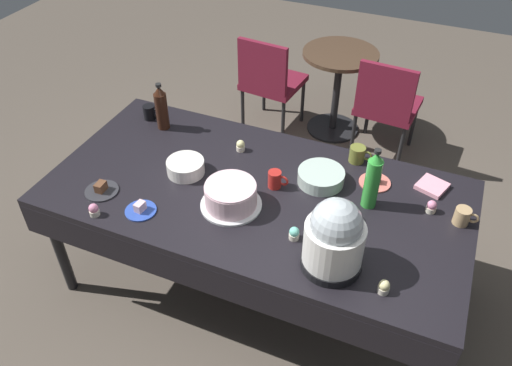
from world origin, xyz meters
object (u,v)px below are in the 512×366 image
(soda_bottle_lime_soda, at_px, (373,180))
(coffee_mug_black, at_px, (150,112))
(coffee_mug_red, at_px, (275,179))
(cupcake_cocoa, at_px, (241,146))
(frosted_layer_cake, at_px, (231,196))
(glass_salad_bowl, at_px, (321,177))
(cupcake_vanilla, at_px, (94,210))
(maroon_chair_left, at_px, (270,79))
(cupcake_mint, at_px, (431,207))
(coffee_mug_tan, at_px, (463,216))
(dessert_plate_coral, at_px, (375,181))
(soda_bottle_cola, at_px, (161,108))
(potluck_table, at_px, (256,199))
(ceramic_snack_bowl, at_px, (186,167))
(cupcake_berry, at_px, (384,287))
(slow_cooker, at_px, (334,238))
(round_cafe_table, at_px, (338,78))
(cupcake_rose, at_px, (294,234))
(dessert_plate_cobalt, at_px, (141,209))
(maroon_chair_right, at_px, (387,103))
(cupcake_lemon, at_px, (352,215))
(coffee_mug_olive, at_px, (358,154))
(dessert_plate_charcoal, at_px, (101,189))

(soda_bottle_lime_soda, distance_m, coffee_mug_black, 1.47)
(coffee_mug_black, distance_m, coffee_mug_red, 1.01)
(cupcake_cocoa, bearing_deg, frosted_layer_cake, -71.49)
(glass_salad_bowl, distance_m, cupcake_vanilla, 1.17)
(frosted_layer_cake, distance_m, maroon_chair_left, 1.84)
(cupcake_mint, bearing_deg, coffee_mug_tan, -9.91)
(dessert_plate_coral, bearing_deg, soda_bottle_cola, 179.03)
(potluck_table, xyz_separation_m, ceramic_snack_bowl, (-0.41, -0.01, 0.10))
(cupcake_berry, relative_size, cupcake_vanilla, 1.00)
(cupcake_vanilla, bearing_deg, slow_cooker, 7.08)
(soda_bottle_lime_soda, distance_m, round_cafe_table, 1.85)
(slow_cooker, xyz_separation_m, ceramic_snack_bowl, (-0.92, 0.33, -0.13))
(cupcake_rose, xyz_separation_m, coffee_mug_red, (-0.22, 0.32, 0.02))
(dessert_plate_cobalt, relative_size, maroon_chair_right, 0.19)
(cupcake_berry, height_order, cupcake_lemon, same)
(cupcake_rose, bearing_deg, dessert_plate_coral, 64.95)
(frosted_layer_cake, bearing_deg, maroon_chair_right, 75.15)
(cupcake_cocoa, bearing_deg, cupcake_mint, -5.28)
(dessert_plate_coral, distance_m, coffee_mug_tan, 0.48)
(coffee_mug_tan, relative_size, round_cafe_table, 0.16)
(frosted_layer_cake, distance_m, slow_cooker, 0.61)
(glass_salad_bowl, xyz_separation_m, cupcake_mint, (0.57, -0.01, -0.00))
(coffee_mug_red, bearing_deg, cupcake_rose, -55.34)
(glass_salad_bowl, relative_size, dessert_plate_coral, 1.48)
(cupcake_mint, xyz_separation_m, coffee_mug_olive, (-0.44, 0.26, 0.02))
(cupcake_cocoa, distance_m, round_cafe_table, 1.56)
(glass_salad_bowl, bearing_deg, cupcake_lemon, -44.06)
(dessert_plate_cobalt, distance_m, maroon_chair_left, 1.99)
(cupcake_vanilla, height_order, soda_bottle_cola, soda_bottle_cola)
(frosted_layer_cake, distance_m, soda_bottle_lime_soda, 0.70)
(frosted_layer_cake, height_order, dessert_plate_coral, frosted_layer_cake)
(glass_salad_bowl, relative_size, maroon_chair_left, 0.29)
(dessert_plate_coral, height_order, cupcake_berry, cupcake_berry)
(glass_salad_bowl, height_order, cupcake_vanilla, glass_salad_bowl)
(potluck_table, distance_m, cupcake_berry, 0.86)
(ceramic_snack_bowl, relative_size, cupcake_mint, 3.04)
(coffee_mug_red, bearing_deg, cupcake_berry, -34.61)
(dessert_plate_cobalt, height_order, coffee_mug_tan, coffee_mug_tan)
(potluck_table, bearing_deg, slow_cooker, -33.70)
(cupcake_berry, bearing_deg, cupcake_mint, 79.42)
(dessert_plate_charcoal, relative_size, round_cafe_table, 0.24)
(cupcake_vanilla, xyz_separation_m, cupcake_cocoa, (0.44, 0.78, 0.00))
(potluck_table, distance_m, coffee_mug_olive, 0.63)
(cupcake_lemon, relative_size, soda_bottle_lime_soda, 0.20)
(soda_bottle_lime_soda, xyz_separation_m, coffee_mug_tan, (0.45, 0.04, -0.12))
(dessert_plate_cobalt, height_order, cupcake_rose, cupcake_rose)
(dessert_plate_coral, distance_m, coffee_mug_olive, 0.21)
(coffee_mug_tan, bearing_deg, soda_bottle_lime_soda, -174.42)
(soda_bottle_lime_soda, relative_size, round_cafe_table, 0.48)
(cupcake_rose, xyz_separation_m, cupcake_lemon, (0.21, 0.23, 0.00))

